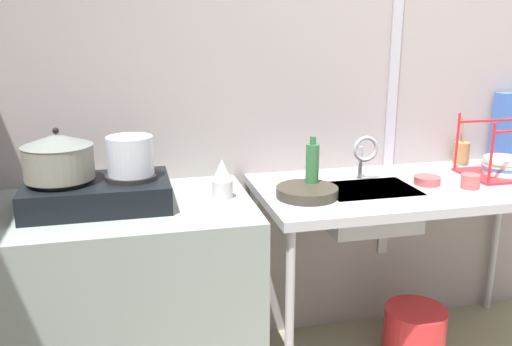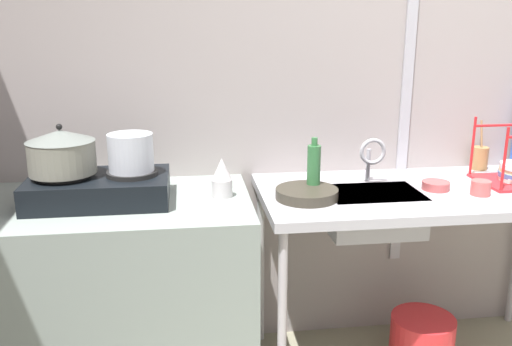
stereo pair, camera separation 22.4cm
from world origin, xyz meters
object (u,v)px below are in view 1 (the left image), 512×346
(stove, at_px, (98,193))
(faucet, at_px, (365,151))
(pot_on_left_burner, at_px, (58,156))
(percolator, at_px, (222,179))
(cup_by_rack, at_px, (470,181))
(cereal_box, at_px, (509,127))
(bottle_by_sink, at_px, (312,167))
(small_bowl_on_drainboard, at_px, (427,180))
(utensil_jar, at_px, (461,152))
(sink_basin, at_px, (368,208))
(pot_on_right_burner, at_px, (130,155))
(frying_pan, at_px, (307,192))
(dish_rack, at_px, (504,166))
(bucket_on_floor, at_px, (414,332))

(stove, relative_size, faucet, 2.64)
(pot_on_left_burner, xyz_separation_m, percolator, (0.62, 0.01, -0.13))
(cup_by_rack, bearing_deg, cereal_box, 39.68)
(pot_on_left_burner, relative_size, cup_by_rack, 3.23)
(cup_by_rack, xyz_separation_m, bottle_by_sink, (-0.69, 0.11, 0.08))
(small_bowl_on_drainboard, height_order, utensil_jar, utensil_jar)
(pot_on_left_burner, relative_size, sink_basin, 0.66)
(pot_on_right_burner, height_order, bottle_by_sink, pot_on_right_burner)
(pot_on_right_burner, bearing_deg, bottle_by_sink, -0.39)
(frying_pan, distance_m, dish_rack, 1.01)
(stove, xyz_separation_m, cup_by_rack, (1.56, -0.11, -0.03))
(faucet, bearing_deg, bucket_on_floor, -29.83)
(small_bowl_on_drainboard, height_order, bottle_by_sink, bottle_by_sink)
(percolator, relative_size, cereal_box, 0.46)
(sink_basin, bearing_deg, pot_on_right_burner, 178.94)
(pot_on_left_burner, distance_m, bucket_on_floor, 1.81)
(sink_basin, height_order, frying_pan, frying_pan)
(bucket_on_floor, bearing_deg, stove, 178.96)
(sink_basin, height_order, faucet, faucet)
(stove, distance_m, faucet, 1.17)
(pot_on_right_burner, bearing_deg, bucket_on_floor, -1.14)
(faucet, distance_m, utensil_jar, 0.64)
(frying_pan, relative_size, dish_rack, 0.70)
(pot_on_right_burner, xyz_separation_m, cup_by_rack, (1.43, -0.11, -0.17))
(stove, relative_size, sink_basin, 1.39)
(bucket_on_floor, bearing_deg, frying_pan, -175.81)
(bucket_on_floor, bearing_deg, faucet, 150.17)
(dish_rack, bearing_deg, sink_basin, -176.06)
(pot_on_left_burner, distance_m, frying_pan, 0.99)
(percolator, height_order, bottle_by_sink, bottle_by_sink)
(bucket_on_floor, bearing_deg, pot_on_right_burner, 178.86)
(bottle_by_sink, bearing_deg, faucet, 22.26)
(stove, distance_m, small_bowl_on_drainboard, 1.41)
(sink_basin, distance_m, cup_by_rack, 0.45)
(cup_by_rack, xyz_separation_m, cereal_box, (0.48, 0.40, 0.15))
(cup_by_rack, bearing_deg, stove, 175.81)
(pot_on_right_burner, bearing_deg, percolator, 0.96)
(percolator, distance_m, dish_rack, 1.35)
(stove, bearing_deg, small_bowl_on_drainboard, -0.70)
(sink_basin, height_order, cup_by_rack, cup_by_rack)
(sink_basin, bearing_deg, pot_on_left_burner, 179.16)
(dish_rack, height_order, bottle_by_sink, dish_rack)
(pot_on_left_burner, distance_m, faucet, 1.31)
(utensil_jar, xyz_separation_m, bucket_on_floor, (-0.37, -0.31, -0.80))
(percolator, bearing_deg, utensil_jar, 12.02)
(pot_on_left_burner, relative_size, cereal_box, 0.74)
(small_bowl_on_drainboard, distance_m, bucket_on_floor, 0.76)
(percolator, height_order, faucet, faucet)
(percolator, relative_size, faucet, 0.79)
(sink_basin, distance_m, bucket_on_floor, 0.71)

